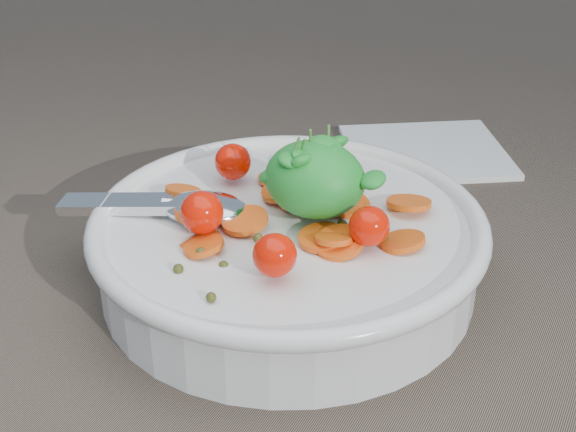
% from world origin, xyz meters
% --- Properties ---
extents(ground, '(6.00, 6.00, 0.00)m').
position_xyz_m(ground, '(0.00, 0.00, 0.00)').
color(ground, '#716151').
rests_on(ground, ground).
extents(bowl, '(0.30, 0.28, 0.12)m').
position_xyz_m(bowl, '(0.02, -0.02, 0.03)').
color(bowl, white).
rests_on(bowl, ground).
extents(napkin, '(0.19, 0.19, 0.01)m').
position_xyz_m(napkin, '(0.03, 0.23, 0.00)').
color(napkin, white).
rests_on(napkin, ground).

